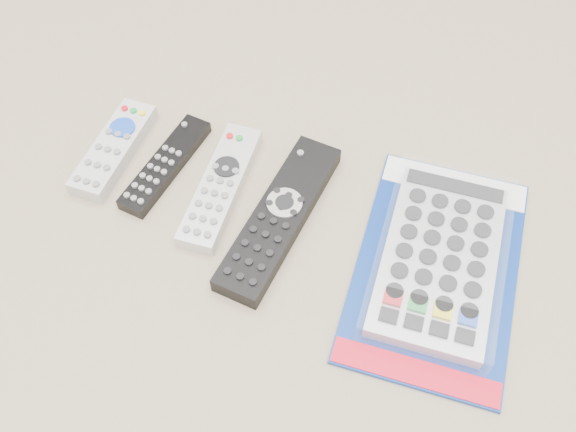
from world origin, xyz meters
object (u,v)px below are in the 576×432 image
(remote_silver_dvd, at_px, (221,186))
(remote_large_black, at_px, (280,217))
(remote_small_grey, at_px, (114,149))
(jumbo_remote_packaged, at_px, (440,258))
(remote_slim_black, at_px, (165,165))

(remote_silver_dvd, height_order, remote_large_black, remote_large_black)
(remote_small_grey, xyz_separation_m, jumbo_remote_packaged, (0.44, -0.05, 0.01))
(remote_slim_black, bearing_deg, remote_silver_dvd, 1.33)
(remote_slim_black, height_order, remote_large_black, remote_large_black)
(remote_small_grey, height_order, remote_silver_dvd, remote_small_grey)
(remote_large_black, bearing_deg, remote_slim_black, 176.33)
(remote_slim_black, relative_size, jumbo_remote_packaged, 0.56)
(remote_silver_dvd, bearing_deg, remote_small_grey, 173.71)
(remote_slim_black, height_order, jumbo_remote_packaged, jumbo_remote_packaged)
(remote_slim_black, distance_m, remote_large_black, 0.17)
(remote_small_grey, bearing_deg, jumbo_remote_packaged, -3.63)
(remote_silver_dvd, bearing_deg, remote_slim_black, 170.80)
(remote_large_black, bearing_deg, jumbo_remote_packaged, 7.49)
(jumbo_remote_packaged, bearing_deg, remote_small_grey, 174.36)
(remote_small_grey, xyz_separation_m, remote_slim_black, (0.07, -0.00, -0.00))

